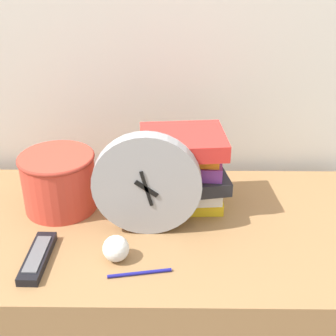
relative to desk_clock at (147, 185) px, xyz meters
name	(u,v)px	position (x,y,z in m)	size (l,w,h in m)	color
wall_back	(154,25)	(0.01, 0.39, 0.30)	(6.00, 0.04, 2.40)	beige
desk	(153,329)	(0.01, 0.03, -0.52)	(1.22, 0.60, 0.76)	olive
desk_clock	(147,185)	(0.00, 0.00, 0.00)	(0.27, 0.04, 0.27)	#99999E
book_stack	(184,169)	(0.09, 0.12, -0.02)	(0.25, 0.20, 0.22)	yellow
basket	(59,180)	(-0.25, 0.11, -0.05)	(0.20, 0.20, 0.16)	#C63D2D
tv_remote	(38,257)	(-0.25, -0.13, -0.12)	(0.05, 0.18, 0.02)	black
crumpled_paper_ball	(116,248)	(-0.07, -0.12, -0.10)	(0.06, 0.06, 0.06)	white
pen	(140,273)	(-0.01, -0.17, -0.13)	(0.14, 0.03, 0.01)	navy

